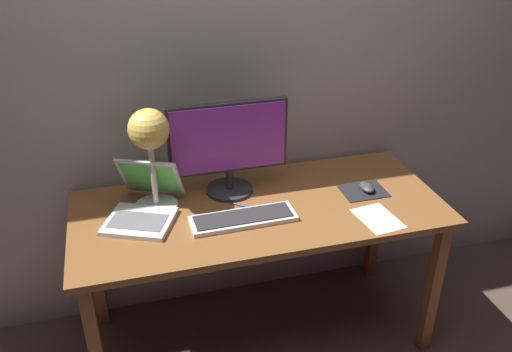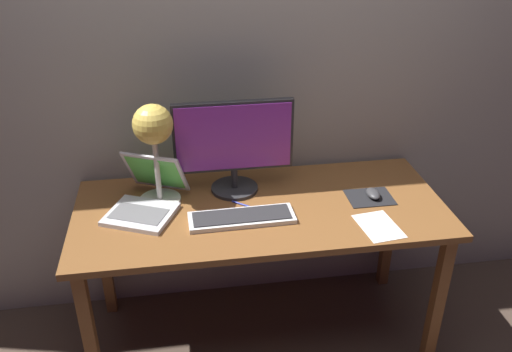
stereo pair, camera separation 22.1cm
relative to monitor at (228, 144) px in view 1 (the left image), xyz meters
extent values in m
plane|color=#47382D|center=(0.09, -0.16, -0.98)|extent=(4.80, 4.80, 0.00)
cube|color=#9E998E|center=(0.09, 0.24, 0.32)|extent=(4.80, 0.06, 2.60)
cube|color=brown|center=(0.09, -0.16, -0.25)|extent=(1.60, 0.70, 0.03)
cube|color=brown|center=(0.83, -0.45, -0.62)|extent=(0.05, 0.05, 0.71)
cube|color=brown|center=(-0.65, 0.13, -0.62)|extent=(0.05, 0.05, 0.71)
cube|color=brown|center=(0.83, 0.13, -0.62)|extent=(0.05, 0.05, 0.71)
cylinder|color=#28282B|center=(0.00, 0.00, -0.23)|extent=(0.21, 0.21, 0.01)
cylinder|color=#28282B|center=(0.00, 0.00, -0.18)|extent=(0.03, 0.03, 0.09)
cube|color=#28282B|center=(0.00, 0.00, 0.03)|extent=(0.52, 0.03, 0.32)
cube|color=purple|center=(0.00, -0.02, 0.03)|extent=(0.50, 0.00, 0.30)
cube|color=silver|center=(0.00, -0.26, -0.23)|extent=(0.44, 0.15, 0.02)
cube|color=#28282B|center=(0.00, -0.26, -0.21)|extent=(0.41, 0.12, 0.01)
cube|color=silver|center=(-0.42, -0.16, -0.23)|extent=(0.34, 0.32, 0.02)
cube|color=slate|center=(-0.42, -0.17, -0.22)|extent=(0.26, 0.21, 0.00)
cube|color=silver|center=(-0.35, 0.00, -0.11)|extent=(0.29, 0.22, 0.21)
cube|color=#59C64C|center=(-0.35, 0.00, -0.11)|extent=(0.26, 0.19, 0.18)
cylinder|color=beige|center=(-0.34, -0.05, -0.23)|extent=(0.18, 0.18, 0.01)
cylinder|color=silver|center=(-0.34, -0.05, -0.06)|extent=(0.02, 0.02, 0.32)
sphere|color=gold|center=(-0.34, -0.05, 0.13)|extent=(0.17, 0.17, 0.17)
sphere|color=#FFEAB2|center=(-0.34, -0.06, 0.09)|extent=(0.06, 0.06, 0.06)
cube|color=black|center=(0.59, -0.16, -0.23)|extent=(0.20, 0.16, 0.00)
ellipsoid|color=#38383A|center=(0.60, -0.16, -0.22)|extent=(0.06, 0.10, 0.03)
cube|color=white|center=(0.55, -0.39, -0.24)|extent=(0.17, 0.23, 0.00)
cylinder|color=#2633A5|center=(0.03, -0.15, -0.23)|extent=(0.11, 0.10, 0.01)
camera|label=1|loc=(-0.45, -2.09, 1.00)|focal=38.02mm
camera|label=2|loc=(-0.23, -2.13, 1.00)|focal=38.02mm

